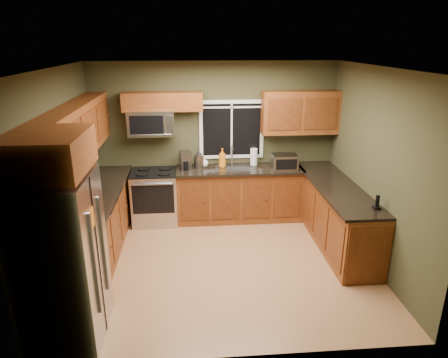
{
  "coord_description": "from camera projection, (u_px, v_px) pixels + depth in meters",
  "views": [
    {
      "loc": [
        -0.39,
        -4.99,
        3.02
      ],
      "look_at": [
        0.05,
        0.35,
        1.15
      ],
      "focal_mm": 32.0,
      "sensor_mm": 36.0,
      "label": 1
    }
  ],
  "objects": [
    {
      "name": "coffee_maker",
      "position": [
        185.0,
        161.0,
        6.76
      ],
      "size": [
        0.22,
        0.27,
        0.3
      ],
      "color": "slate",
      "rests_on": "countertop_back"
    },
    {
      "name": "upper_cabinet_over_fridge",
      "position": [
        46.0,
        153.0,
        3.69
      ],
      "size": [
        0.72,
        0.9,
        0.38
      ],
      "primitive_type": "cube",
      "color": "brown",
      "rests_on": "left_wall"
    },
    {
      "name": "base_cabinets_back",
      "position": [
        239.0,
        194.0,
        7.01
      ],
      "size": [
        2.17,
        0.6,
        0.9
      ],
      "primitive_type": "cube",
      "color": "brown",
      "rests_on": "ground"
    },
    {
      "name": "kettle",
      "position": [
        199.0,
        160.0,
        6.8
      ],
      "size": [
        0.17,
        0.17,
        0.3
      ],
      "color": "#B7B7BC",
      "rests_on": "countertop_back"
    },
    {
      "name": "toaster_oven",
      "position": [
        284.0,
        162.0,
        6.75
      ],
      "size": [
        0.42,
        0.33,
        0.26
      ],
      "color": "#B7B7BC",
      "rests_on": "countertop_back"
    },
    {
      "name": "soap_bottle_c",
      "position": [
        204.0,
        162.0,
        6.89
      ],
      "size": [
        0.15,
        0.15,
        0.18
      ],
      "primitive_type": "imported",
      "rotation": [
        0.0,
        0.0,
        -0.06
      ],
      "color": "white",
      "rests_on": "countertop_back"
    },
    {
      "name": "window",
      "position": [
        232.0,
        130.0,
        6.91
      ],
      "size": [
        1.12,
        0.03,
        1.02
      ],
      "color": "white",
      "rests_on": "back_wall"
    },
    {
      "name": "back_wall",
      "position": [
        214.0,
        141.0,
        6.97
      ],
      "size": [
        4.2,
        0.0,
        4.2
      ],
      "primitive_type": "plane",
      "rotation": [
        1.57,
        0.0,
        0.0
      ],
      "color": "#3A3A22",
      "rests_on": "ground"
    },
    {
      "name": "upper_cabinets_back_left",
      "position": [
        163.0,
        101.0,
        6.51
      ],
      "size": [
        1.3,
        0.33,
        0.3
      ],
      "primitive_type": "cube",
      "color": "brown",
      "rests_on": "back_wall"
    },
    {
      "name": "cordless_phone",
      "position": [
        377.0,
        205.0,
        5.17
      ],
      "size": [
        0.09,
        0.09,
        0.19
      ],
      "color": "black",
      "rests_on": "countertop_peninsula"
    },
    {
      "name": "countertop_back",
      "position": [
        240.0,
        169.0,
        6.84
      ],
      "size": [
        2.17,
        0.65,
        0.04
      ],
      "primitive_type": "cube",
      "color": "black",
      "rests_on": "base_cabinets_back"
    },
    {
      "name": "base_cabinets_peninsula",
      "position": [
        335.0,
        214.0,
        6.22
      ],
      "size": [
        0.6,
        2.52,
        0.9
      ],
      "color": "brown",
      "rests_on": "ground"
    },
    {
      "name": "range",
      "position": [
        155.0,
        197.0,
        6.87
      ],
      "size": [
        0.76,
        0.69,
        0.94
      ],
      "color": "#B7B7BC",
      "rests_on": "ground"
    },
    {
      "name": "right_wall",
      "position": [
        376.0,
        170.0,
        5.44
      ],
      "size": [
        0.0,
        3.6,
        3.6
      ],
      "primitive_type": "plane",
      "rotation": [
        1.57,
        0.0,
        -1.57
      ],
      "color": "#3A3A22",
      "rests_on": "ground"
    },
    {
      "name": "countertop_peninsula",
      "position": [
        336.0,
        186.0,
        6.07
      ],
      "size": [
        0.65,
        2.5,
        0.04
      ],
      "primitive_type": "cube",
      "color": "black",
      "rests_on": "base_cabinets_peninsula"
    },
    {
      "name": "refrigerator",
      "position": [
        63.0,
        260.0,
        4.07
      ],
      "size": [
        0.74,
        0.9,
        1.8
      ],
      "color": "#B7B7BC",
      "rests_on": "ground"
    },
    {
      "name": "left_wall",
      "position": [
        59.0,
        178.0,
        5.11
      ],
      "size": [
        0.0,
        3.6,
        3.6
      ],
      "primitive_type": "plane",
      "rotation": [
        1.57,
        0.0,
        1.57
      ],
      "color": "#3A3A22",
      "rests_on": "ground"
    },
    {
      "name": "ceiling",
      "position": [
        222.0,
        68.0,
        4.83
      ],
      "size": [
        4.2,
        4.2,
        0.0
      ],
      "primitive_type": "plane",
      "rotation": [
        3.14,
        0.0,
        0.0
      ],
      "color": "white",
      "rests_on": "back_wall"
    },
    {
      "name": "microwave",
      "position": [
        151.0,
        123.0,
        6.58
      ],
      "size": [
        0.76,
        0.41,
        0.42
      ],
      "color": "#B7B7BC",
      "rests_on": "back_wall"
    },
    {
      "name": "sink",
      "position": [
        233.0,
        168.0,
        6.83
      ],
      "size": [
        0.6,
        0.42,
        0.36
      ],
      "color": "slate",
      "rests_on": "countertop_back"
    },
    {
      "name": "paper_towel_roll",
      "position": [
        254.0,
        157.0,
        6.99
      ],
      "size": [
        0.16,
        0.16,
        0.32
      ],
      "color": "white",
      "rests_on": "countertop_back"
    },
    {
      "name": "upper_cabinets_back_right",
      "position": [
        300.0,
        112.0,
        6.76
      ],
      "size": [
        1.3,
        0.33,
        0.72
      ],
      "primitive_type": "cube",
      "color": "brown",
      "rests_on": "back_wall"
    },
    {
      "name": "soap_bottle_a",
      "position": [
        222.0,
        158.0,
        6.84
      ],
      "size": [
        0.14,
        0.14,
        0.33
      ],
      "primitive_type": "imported",
      "rotation": [
        0.0,
        0.0,
        0.12
      ],
      "color": "orange",
      "rests_on": "countertop_back"
    },
    {
      "name": "upper_cabinets_left",
      "position": [
        77.0,
        131.0,
        5.4
      ],
      "size": [
        0.33,
        2.65,
        0.72
      ],
      "primitive_type": "cube",
      "color": "brown",
      "rests_on": "left_wall"
    },
    {
      "name": "countertop_left",
      "position": [
        97.0,
        195.0,
        5.73
      ],
      "size": [
        0.65,
        2.65,
        0.04
      ],
      "primitive_type": "cube",
      "color": "black",
      "rests_on": "base_cabinets_left"
    },
    {
      "name": "floor",
      "position": [
        223.0,
        263.0,
        5.72
      ],
      "size": [
        4.2,
        4.2,
        0.0
      ],
      "primitive_type": "plane",
      "color": "#A16F47",
      "rests_on": "ground"
    },
    {
      "name": "front_wall",
      "position": [
        238.0,
        237.0,
        3.58
      ],
      "size": [
        4.2,
        0.0,
        4.2
      ],
      "primitive_type": "plane",
      "rotation": [
        -1.57,
        0.0,
        0.0
      ],
      "color": "#3A3A22",
      "rests_on": "ground"
    },
    {
      "name": "base_cabinets_left",
      "position": [
        98.0,
        224.0,
        5.88
      ],
      "size": [
        0.6,
        2.65,
        0.9
      ],
      "primitive_type": "cube",
      "color": "brown",
      "rests_on": "ground"
    }
  ]
}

